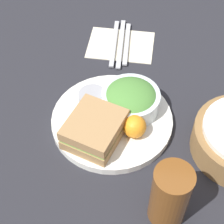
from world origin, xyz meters
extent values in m
plane|color=#232328|center=(0.00, 0.00, 0.00)|extent=(4.00, 4.00, 0.00)
cylinder|color=white|center=(0.00, 0.00, 0.01)|extent=(0.27, 0.27, 0.02)
cube|color=#A37A4C|center=(0.06, -0.03, 0.03)|extent=(0.15, 0.14, 0.02)
cube|color=#6BB24C|center=(0.06, -0.03, 0.05)|extent=(0.14, 0.13, 0.01)
cube|color=#A37A4C|center=(0.06, -0.03, 0.06)|extent=(0.15, 0.14, 0.02)
cylinder|color=silver|center=(-0.04, 0.04, 0.04)|extent=(0.13, 0.13, 0.04)
ellipsoid|color=#4C8438|center=(-0.04, 0.04, 0.05)|extent=(0.12, 0.12, 0.05)
cylinder|color=#99999E|center=(-0.03, -0.05, 0.04)|extent=(0.06, 0.06, 0.04)
sphere|color=orange|center=(0.04, 0.05, 0.04)|extent=(0.05, 0.05, 0.05)
cylinder|color=brown|center=(0.20, 0.13, 0.07)|extent=(0.07, 0.07, 0.14)
cube|color=beige|center=(-0.27, -0.02, 0.00)|extent=(0.13, 0.18, 0.00)
cube|color=#B2B2B7|center=(-0.27, -0.03, 0.01)|extent=(0.19, 0.02, 0.01)
cube|color=#B2B2B7|center=(-0.27, -0.02, 0.01)|extent=(0.20, 0.02, 0.01)
cube|color=#B2B2B7|center=(-0.27, 0.00, 0.01)|extent=(0.17, 0.02, 0.01)
camera|label=1|loc=(0.52, 0.08, 0.67)|focal=60.00mm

